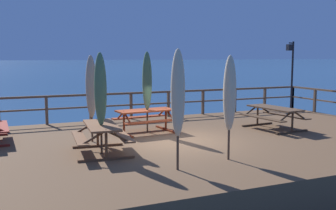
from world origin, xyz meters
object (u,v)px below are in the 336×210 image
object	(u,v)px
patio_umbrella_tall_mid_left	(178,94)
picnic_table_front_left	(102,132)
picnic_table_mid_centre	(274,113)
patio_umbrella_short_front	(100,90)
picnic_table_front_right	(145,116)
patio_umbrella_short_mid	(147,81)
lamp_post_hooked	(291,65)
patio_umbrella_tall_mid_right	(91,87)
patio_umbrella_tall_back_left	(230,94)

from	to	relation	value
patio_umbrella_tall_mid_left	picnic_table_front_left	bearing A→B (deg)	118.31
picnic_table_mid_centre	patio_umbrella_short_front	distance (m)	6.60
picnic_table_front_right	patio_umbrella_tall_mid_left	world-z (taller)	patio_umbrella_tall_mid_left
patio_umbrella_short_front	patio_umbrella_short_mid	bearing A→B (deg)	46.81
patio_umbrella_short_front	lamp_post_hooked	distance (m)	11.01
picnic_table_front_left	patio_umbrella_short_mid	distance (m)	3.25
picnic_table_front_left	lamp_post_hooked	distance (m)	11.07
picnic_table_mid_centre	patio_umbrella_tall_mid_right	world-z (taller)	patio_umbrella_tall_mid_right
patio_umbrella_short_front	patio_umbrella_tall_mid_right	size ratio (longest dim) A/B	1.03
picnic_table_mid_centre	picnic_table_front_right	bearing A→B (deg)	164.34
patio_umbrella_short_front	lamp_post_hooked	xyz separation A→B (m)	(10.03, 4.53, 0.43)
picnic_table_mid_centre	picnic_table_front_right	distance (m)	4.51
patio_umbrella_short_front	patio_umbrella_tall_back_left	xyz separation A→B (m)	(2.74, -1.82, -0.05)
lamp_post_hooked	picnic_table_front_left	bearing A→B (deg)	-156.00
picnic_table_front_right	patio_umbrella_short_mid	distance (m)	1.16
patio_umbrella_short_front	patio_umbrella_tall_mid_right	distance (m)	1.56
picnic_table_mid_centre	patio_umbrella_tall_mid_left	bearing A→B (deg)	-148.31
patio_umbrella_tall_mid_left	patio_umbrella_tall_mid_right	bearing A→B (deg)	106.61
picnic_table_mid_centre	patio_umbrella_tall_mid_right	bearing A→B (deg)	175.71
patio_umbrella_tall_mid_right	patio_umbrella_short_mid	bearing A→B (deg)	19.25
picnic_table_front_left	picnic_table_front_right	distance (m)	3.03
picnic_table_front_right	patio_umbrella_tall_back_left	xyz separation A→B (m)	(0.67, -4.12, 1.08)
picnic_table_front_right	patio_umbrella_tall_back_left	distance (m)	4.31
patio_umbrella_short_front	patio_umbrella_tall_back_left	bearing A→B (deg)	-33.63
patio_umbrella_short_front	picnic_table_front_right	bearing A→B (deg)	48.03
picnic_table_front_right	patio_umbrella_short_front	size ratio (longest dim) A/B	0.77
patio_umbrella_tall_mid_right	patio_umbrella_tall_back_left	xyz separation A→B (m)	(2.63, -3.38, -0.00)
patio_umbrella_tall_mid_right	lamp_post_hooked	size ratio (longest dim) A/B	0.80
lamp_post_hooked	patio_umbrella_short_mid	bearing A→B (deg)	-164.02
patio_umbrella_short_mid	picnic_table_front_right	bearing A→B (deg)	142.90
patio_umbrella_tall_back_left	picnic_table_front_left	bearing A→B (deg)	145.14
patio_umbrella_tall_mid_left	lamp_post_hooked	world-z (taller)	lamp_post_hooked
patio_umbrella_tall_back_left	lamp_post_hooked	bearing A→B (deg)	41.03
picnic_table_mid_centre	picnic_table_front_right	world-z (taller)	same
lamp_post_hooked	patio_umbrella_tall_back_left	bearing A→B (deg)	-138.97
picnic_table_front_right	patio_umbrella_short_front	distance (m)	3.29
picnic_table_front_left	patio_umbrella_short_front	bearing A→B (deg)	-107.10
picnic_table_mid_centre	patio_umbrella_tall_mid_left	size ratio (longest dim) A/B	0.80
picnic_table_front_left	patio_umbrella_tall_mid_left	world-z (taller)	patio_umbrella_tall_mid_left
picnic_table_mid_centre	lamp_post_hooked	world-z (taller)	lamp_post_hooked
picnic_table_front_left	patio_umbrella_tall_back_left	bearing A→B (deg)	-34.86
patio_umbrella_tall_mid_right	patio_umbrella_tall_mid_left	size ratio (longest dim) A/B	0.95
patio_umbrella_tall_back_left	lamp_post_hooked	xyz separation A→B (m)	(7.29, 6.35, 0.48)
picnic_table_front_left	patio_umbrella_tall_mid_right	size ratio (longest dim) A/B	0.78
picnic_table_front_right	patio_umbrella_tall_back_left	world-z (taller)	patio_umbrella_tall_back_left
picnic_table_front_left	patio_umbrella_short_front	size ratio (longest dim) A/B	0.76
picnic_table_mid_centre	patio_umbrella_tall_back_left	world-z (taller)	patio_umbrella_tall_back_left
picnic_table_mid_centre	patio_umbrella_tall_mid_right	distance (m)	6.42
patio_umbrella_short_front	picnic_table_mid_centre	bearing A→B (deg)	9.60
picnic_table_front_right	patio_umbrella_tall_mid_left	bearing A→B (deg)	-101.03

